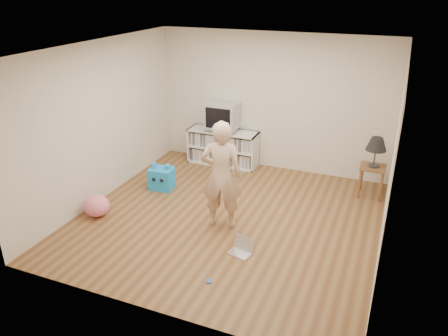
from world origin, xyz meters
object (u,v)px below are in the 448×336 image
object	(u,v)px
crt_tv	(223,115)
dvd_deck	(223,129)
side_table	(372,174)
person	(221,175)
laptop	(242,248)
table_lamp	(377,145)
plush_pink	(97,206)
plush_blue	(162,178)
media_unit	(223,147)

from	to	relation	value
crt_tv	dvd_deck	bearing A→B (deg)	90.00
side_table	person	xyz separation A→B (m)	(-1.99, -1.87, 0.41)
crt_tv	laptop	xyz separation A→B (m)	(1.43, -2.80, -0.96)
dvd_deck	table_lamp	xyz separation A→B (m)	(2.89, -0.37, 0.21)
crt_tv	plush_pink	xyz separation A→B (m)	(-1.03, -2.71, -0.85)
crt_tv	person	bearing A→B (deg)	-68.15
table_lamp	plush_pink	distance (m)	4.64
dvd_deck	side_table	world-z (taller)	dvd_deck
side_table	person	world-z (taller)	person
dvd_deck	crt_tv	xyz separation A→B (m)	(0.00, -0.00, 0.29)
dvd_deck	person	xyz separation A→B (m)	(0.90, -2.24, 0.09)
table_lamp	plush_blue	xyz separation A→B (m)	(-3.46, -1.11, -0.74)
dvd_deck	side_table	distance (m)	2.93
table_lamp	media_unit	bearing A→B (deg)	172.40
side_table	laptop	size ratio (longest dim) A/B	1.56
crt_tv	person	world-z (taller)	person
crt_tv	plush_blue	world-z (taller)	crt_tv
crt_tv	plush_blue	xyz separation A→B (m)	(-0.57, -1.48, -0.82)
dvd_deck	person	world-z (taller)	person
table_lamp	plush_pink	size ratio (longest dim) A/B	1.30
plush_blue	plush_pink	xyz separation A→B (m)	(-0.46, -1.24, -0.03)
dvd_deck	laptop	world-z (taller)	dvd_deck
dvd_deck	plush_pink	world-z (taller)	dvd_deck
laptop	plush_pink	xyz separation A→B (m)	(-2.47, 0.09, 0.11)
side_table	crt_tv	bearing A→B (deg)	172.77
plush_blue	dvd_deck	bearing A→B (deg)	62.67
person	plush_pink	distance (m)	2.10
side_table	plush_pink	distance (m)	4.58
crt_tv	plush_blue	size ratio (longest dim) A/B	1.27
dvd_deck	table_lamp	bearing A→B (deg)	-7.29
side_table	plush_blue	distance (m)	3.64
table_lamp	plush_pink	xyz separation A→B (m)	(-3.92, -2.35, -0.77)
crt_tv	person	size ratio (longest dim) A/B	0.36
plush_blue	plush_pink	distance (m)	1.32
media_unit	dvd_deck	xyz separation A→B (m)	(0.00, -0.02, 0.39)
media_unit	person	world-z (taller)	person
person	dvd_deck	bearing A→B (deg)	-81.72
laptop	plush_blue	bearing A→B (deg)	160.21
plush_pink	laptop	bearing A→B (deg)	-2.04
dvd_deck	plush_blue	size ratio (longest dim) A/B	0.96
crt_tv	table_lamp	world-z (taller)	crt_tv
media_unit	table_lamp	distance (m)	2.98
dvd_deck	laptop	distance (m)	3.22
media_unit	side_table	world-z (taller)	media_unit
person	laptop	world-z (taller)	person
media_unit	plush_blue	world-z (taller)	media_unit
side_table	plush_blue	bearing A→B (deg)	-162.25
laptop	side_table	bearing A→B (deg)	72.77
dvd_deck	plush_pink	bearing A→B (deg)	-110.81
laptop	person	bearing A→B (deg)	147.28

